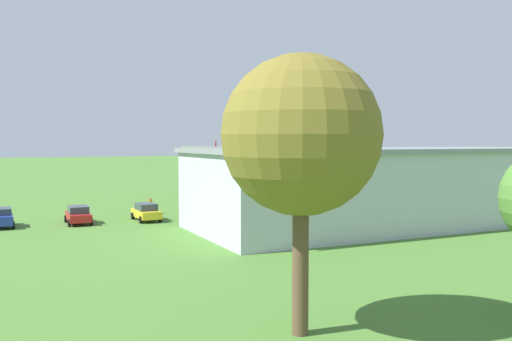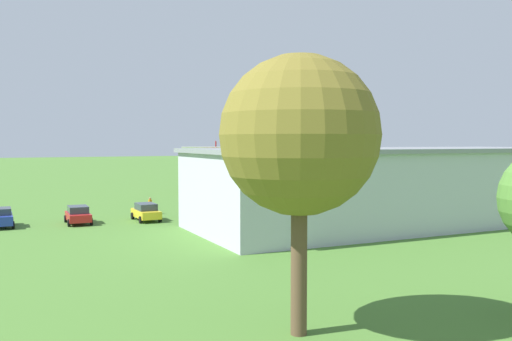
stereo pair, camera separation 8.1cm
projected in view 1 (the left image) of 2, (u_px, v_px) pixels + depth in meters
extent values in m
plane|color=#47752D|center=(212.00, 193.00, 76.87)|extent=(400.00, 400.00, 0.00)
cube|color=#B7BCC6|center=(393.00, 188.00, 48.22)|extent=(35.59, 13.68, 6.40)
cube|color=gray|center=(393.00, 150.00, 48.04)|extent=(36.20, 14.29, 0.35)
cube|color=#384251|center=(349.00, 189.00, 54.25)|extent=(10.00, 0.29, 5.24)
cylinder|color=#B21E1E|center=(214.00, 156.00, 78.49)|extent=(4.04, 6.63, 1.96)
cone|color=black|center=(212.00, 160.00, 74.78)|extent=(0.98, 1.02, 0.79)
cube|color=silver|center=(213.00, 158.00, 77.71)|extent=(8.47, 5.16, 0.30)
cube|color=silver|center=(213.00, 148.00, 77.01)|extent=(8.47, 5.16, 0.30)
cube|color=#B21E1E|center=(216.00, 146.00, 81.37)|extent=(0.67, 1.18, 1.44)
cube|color=silver|center=(216.00, 152.00, 81.56)|extent=(2.73, 1.99, 0.21)
cylinder|color=black|center=(207.00, 165.00, 78.07)|extent=(0.42, 0.63, 0.64)
cylinder|color=black|center=(220.00, 165.00, 78.04)|extent=(0.42, 0.63, 0.64)
cylinder|color=#332D28|center=(193.00, 153.00, 77.40)|extent=(0.20, 0.30, 1.50)
cylinder|color=#332D28|center=(233.00, 153.00, 77.32)|extent=(0.20, 0.30, 1.50)
cube|color=gold|center=(146.00, 214.00, 50.20)|extent=(1.86, 4.25, 0.68)
cube|color=#2D3842|center=(146.00, 207.00, 50.17)|extent=(1.61, 2.39, 0.61)
cylinder|color=black|center=(160.00, 219.00, 49.35)|extent=(0.23, 0.64, 0.64)
cylinder|color=black|center=(141.00, 220.00, 48.54)|extent=(0.23, 0.64, 0.64)
cylinder|color=black|center=(151.00, 215.00, 51.90)|extent=(0.23, 0.64, 0.64)
cylinder|color=black|center=(133.00, 216.00, 51.09)|extent=(0.23, 0.64, 0.64)
cube|color=red|center=(78.00, 217.00, 48.28)|extent=(1.92, 4.06, 0.66)
cube|color=#2D3842|center=(78.00, 209.00, 48.25)|extent=(1.67, 2.28, 0.61)
cylinder|color=black|center=(91.00, 222.00, 47.46)|extent=(0.23, 0.64, 0.64)
cylinder|color=black|center=(69.00, 223.00, 46.67)|extent=(0.23, 0.64, 0.64)
cylinder|color=black|center=(87.00, 218.00, 49.93)|extent=(0.23, 0.64, 0.64)
cylinder|color=black|center=(66.00, 219.00, 49.15)|extent=(0.23, 0.64, 0.64)
cube|color=#23389E|center=(1.00, 219.00, 46.25)|extent=(1.74, 3.94, 0.78)
cube|color=#2D3842|center=(1.00, 211.00, 46.21)|extent=(1.53, 2.21, 0.56)
cylinder|color=black|center=(13.00, 225.00, 45.45)|extent=(0.22, 0.64, 0.64)
cylinder|color=black|center=(12.00, 221.00, 47.85)|extent=(0.22, 0.64, 0.64)
cylinder|color=navy|center=(396.00, 194.00, 71.31)|extent=(0.37, 0.37, 0.80)
cylinder|color=#72338C|center=(396.00, 189.00, 71.27)|extent=(0.44, 0.44, 0.57)
sphere|color=brown|center=(396.00, 186.00, 71.25)|extent=(0.22, 0.22, 0.22)
cylinder|color=orange|center=(150.00, 210.00, 54.77)|extent=(0.45, 0.45, 0.85)
cylinder|color=orange|center=(150.00, 203.00, 54.73)|extent=(0.54, 0.54, 0.60)
sphere|color=#9E704C|center=(150.00, 199.00, 54.71)|extent=(0.23, 0.23, 0.23)
cylinder|color=brown|center=(300.00, 259.00, 20.44)|extent=(0.62, 0.62, 5.74)
sphere|color=olive|center=(301.00, 135.00, 20.19)|extent=(6.04, 6.04, 6.04)
cylinder|color=silver|center=(317.00, 162.00, 106.21)|extent=(0.12, 0.12, 6.50)
cone|color=orange|center=(314.00, 147.00, 105.73)|extent=(0.60, 1.30, 0.60)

